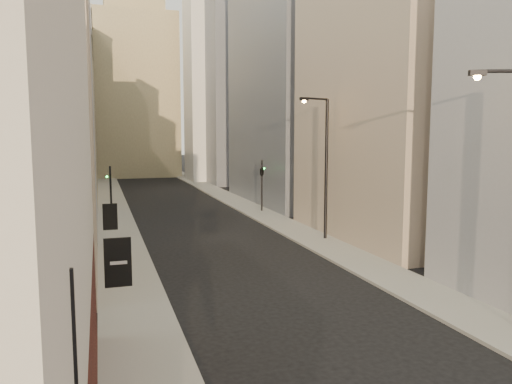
# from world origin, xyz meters

# --- Properties ---
(sidewalk_left) EXTENTS (3.00, 140.00, 0.15)m
(sidewalk_left) POSITION_xyz_m (-6.50, 55.00, 0.07)
(sidewalk_left) COLOR #99978A
(sidewalk_left) RESTS_ON ground
(sidewalk_right) EXTENTS (3.00, 140.00, 0.15)m
(sidewalk_right) POSITION_xyz_m (6.50, 55.00, 0.07)
(sidewalk_right) COLOR #99978A
(sidewalk_right) RESTS_ON ground
(left_bldg_beige) EXTENTS (8.00, 12.00, 16.00)m
(left_bldg_beige) POSITION_xyz_m (-12.00, 26.00, 8.00)
(left_bldg_beige) COLOR tan
(left_bldg_beige) RESTS_ON ground
(left_bldg_grey) EXTENTS (8.00, 16.00, 20.00)m
(left_bldg_grey) POSITION_xyz_m (-12.00, 42.00, 10.00)
(left_bldg_grey) COLOR #A0A0A6
(left_bldg_grey) RESTS_ON ground
(left_bldg_tan) EXTENTS (8.00, 18.00, 17.00)m
(left_bldg_tan) POSITION_xyz_m (-12.00, 60.00, 8.50)
(left_bldg_tan) COLOR tan
(left_bldg_tan) RESTS_ON ground
(left_bldg_wingrid) EXTENTS (8.00, 20.00, 24.00)m
(left_bldg_wingrid) POSITION_xyz_m (-12.00, 80.00, 12.00)
(left_bldg_wingrid) COLOR gray
(left_bldg_wingrid) RESTS_ON ground
(right_bldg_beige) EXTENTS (8.00, 16.00, 20.00)m
(right_bldg_beige) POSITION_xyz_m (12.00, 30.00, 10.00)
(right_bldg_beige) COLOR tan
(right_bldg_beige) RESTS_ON ground
(right_bldg_wingrid) EXTENTS (8.00, 20.00, 26.00)m
(right_bldg_wingrid) POSITION_xyz_m (12.00, 50.00, 13.00)
(right_bldg_wingrid) COLOR gray
(right_bldg_wingrid) RESTS_ON ground
(highrise) EXTENTS (21.00, 23.00, 51.20)m
(highrise) POSITION_xyz_m (18.00, 78.00, 25.66)
(highrise) COLOR gray
(highrise) RESTS_ON ground
(clock_tower) EXTENTS (14.00, 14.00, 44.90)m
(clock_tower) POSITION_xyz_m (-1.00, 92.00, 17.63)
(clock_tower) COLOR tan
(clock_tower) RESTS_ON ground
(white_tower) EXTENTS (8.00, 8.00, 41.50)m
(white_tower) POSITION_xyz_m (10.00, 78.00, 18.61)
(white_tower) COLOR silver
(white_tower) RESTS_ON ground
(streetlamp_mid) EXTENTS (2.47, 1.08, 9.85)m
(streetlamp_mid) POSITION_xyz_m (7.06, 30.18, 5.62)
(streetlamp_mid) COLOR black
(streetlamp_mid) RESTS_ON ground
(traffic_light_left) EXTENTS (0.53, 0.40, 5.00)m
(traffic_light_left) POSITION_xyz_m (-6.93, 38.48, 3.52)
(traffic_light_left) COLOR black
(traffic_light_left) RESTS_ON ground
(traffic_light_right) EXTENTS (0.79, 0.79, 5.00)m
(traffic_light_right) POSITION_xyz_m (6.98, 43.61, 3.86)
(traffic_light_right) COLOR black
(traffic_light_right) RESTS_ON ground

